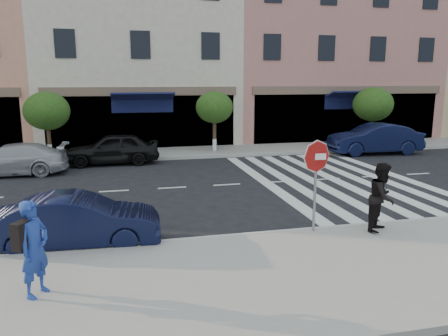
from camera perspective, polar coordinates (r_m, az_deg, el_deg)
ground at (r=11.77m, az=-4.51°, el=-7.24°), size 120.00×120.00×0.00m
sidewalk_near at (r=8.33m, az=-0.38°, el=-14.89°), size 60.00×4.50×0.15m
sidewalk_far at (r=22.39m, az=-8.88°, el=1.88°), size 60.00×3.00×0.15m
building_centre at (r=28.10m, az=-11.31°, el=14.84°), size 11.00×9.00×11.00m
building_east_mid at (r=31.08m, az=12.29°, el=16.32°), size 13.00×9.00×13.00m
street_tree_wb at (r=22.12m, az=-22.13°, el=6.89°), size 2.10×2.10×3.06m
street_tree_c at (r=22.36m, az=-1.27°, el=7.89°), size 1.90×1.90×3.04m
street_tree_ea at (r=25.78m, az=18.89°, el=7.85°), size 2.20×2.20×3.19m
stop_sign at (r=10.55m, az=11.98°, el=0.43°), size 0.79×0.13×2.24m
photographer at (r=8.11m, az=-23.53°, el=-9.64°), size 0.66×0.73×1.67m
walker at (r=11.22m, az=19.95°, el=-3.58°), size 1.03×1.02×1.68m
car_near_mid at (r=10.56m, az=-18.54°, el=-6.56°), size 3.77×1.49×1.22m
car_far_left at (r=19.37m, az=-26.04°, el=0.99°), size 4.36×1.87×1.25m
car_far_mid at (r=20.33m, az=-14.37°, el=2.47°), size 4.12×1.66×1.40m
car_far_right at (r=23.67m, az=19.04°, el=3.63°), size 4.84×1.98×1.56m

